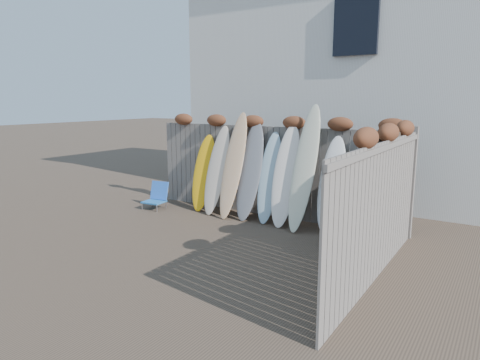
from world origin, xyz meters
The scene contains 15 objects.
ground centered at (0.00, 0.00, 0.00)m, with size 80.00×80.00×0.00m, color #493A2D.
back_fence centered at (0.06, 2.39, 1.18)m, with size 6.05×0.28×2.24m.
right_fence centered at (2.99, 0.25, 1.14)m, with size 0.28×4.40×2.24m.
house centered at (0.50, 6.50, 3.20)m, with size 8.50×5.50×6.33m.
beach_chair centered at (-2.59, 1.52, 0.29)m, with size 0.53×0.55×0.63m.
wooden_crate centered at (2.59, 0.72, 0.37)m, with size 0.63×0.53×0.74m, color brown.
lattice_panel centered at (2.89, 1.16, 1.03)m, with size 0.06×1.37×2.06m, color brown.
surfboard_0 centered at (-1.56, 2.04, 0.88)m, with size 0.54×0.07×1.84m, color #F2AA0A.
surfboard_1 centered at (-1.11, 1.96, 1.00)m, with size 0.53×0.07×2.08m, color beige.
surfboard_2 centered at (-0.63, 1.91, 1.16)m, with size 0.50×0.07×2.41m, color #FFA678.
surfboard_3 centered at (-0.24, 1.98, 1.05)m, with size 0.55×0.07×2.19m, color slate.
surfboard_4 centered at (0.23, 1.99, 0.95)m, with size 0.46×0.07×1.98m, color #98B6C6.
surfboard_5 centered at (0.63, 1.94, 1.04)m, with size 0.55×0.07×2.16m, color white.
surfboard_6 centered at (1.08, 1.88, 1.25)m, with size 0.48×0.07×2.60m, color beige.
surfboard_7 centered at (1.60, 2.01, 0.94)m, with size 0.51×0.07×1.96m, color white.
Camera 1 is at (4.51, -5.83, 2.57)m, focal length 32.00 mm.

